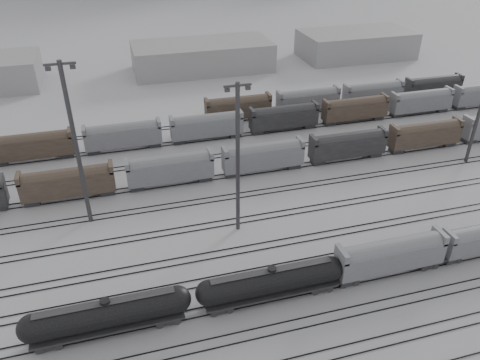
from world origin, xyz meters
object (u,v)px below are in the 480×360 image
object	(u,v)px
tank_car_b	(271,281)
light_mast_c	(238,157)
tank_car_a	(107,314)
hopper_car_a	(390,254)

from	to	relation	value
tank_car_b	light_mast_c	distance (m)	17.94
tank_car_a	light_mast_c	xyz separation A→B (m)	(19.62, 15.17, 9.55)
hopper_car_a	light_mast_c	distance (m)	24.15
tank_car_a	tank_car_b	xyz separation A→B (m)	(19.66, 0.00, -0.03)
tank_car_a	light_mast_c	world-z (taller)	light_mast_c
tank_car_b	light_mast_c	world-z (taller)	light_mast_c
tank_car_b	light_mast_c	bearing A→B (deg)	90.17
tank_car_a	light_mast_c	size ratio (longest dim) A/B	0.83
tank_car_b	hopper_car_a	bearing A→B (deg)	0.00
tank_car_b	hopper_car_a	xyz separation A→B (m)	(16.46, 0.00, 0.59)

